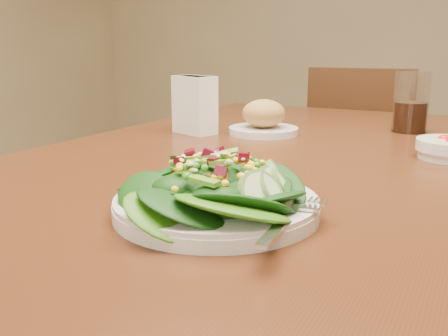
# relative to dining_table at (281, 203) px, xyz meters

# --- Properties ---
(dining_table) EXTENTS (0.90, 1.40, 0.75)m
(dining_table) POSITION_rel_dining_table_xyz_m (0.00, 0.00, 0.00)
(dining_table) COLOR #421F0E
(dining_table) RESTS_ON ground_plane
(chair_far) EXTENTS (0.44, 0.44, 0.87)m
(chair_far) POSITION_rel_dining_table_xyz_m (-0.09, 1.09, -0.19)
(chair_far) COLOR #381D0D
(chair_far) RESTS_ON ground_plane
(salad_plate) EXTENTS (0.25, 0.25, 0.07)m
(salad_plate) POSITION_rel_dining_table_xyz_m (0.07, -0.37, 0.13)
(salad_plate) COLOR silver
(salad_plate) RESTS_ON dining_table
(bread_plate) EXTENTS (0.16, 0.16, 0.08)m
(bread_plate) POSITION_rel_dining_table_xyz_m (-0.11, 0.17, 0.13)
(bread_plate) COLOR silver
(bread_plate) RESTS_ON dining_table
(drinking_glass) EXTENTS (0.08, 0.08, 0.14)m
(drinking_glass) POSITION_rel_dining_table_xyz_m (0.18, 0.35, 0.16)
(drinking_glass) COLOR silver
(drinking_glass) RESTS_ON dining_table
(napkin_holder) EXTENTS (0.11, 0.09, 0.13)m
(napkin_holder) POSITION_rel_dining_table_xyz_m (-0.26, 0.11, 0.17)
(napkin_holder) COLOR white
(napkin_holder) RESTS_ON dining_table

